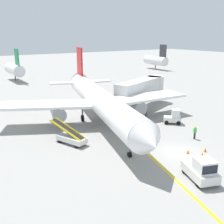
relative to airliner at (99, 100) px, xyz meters
name	(u,v)px	position (x,y,z in m)	size (l,w,h in m)	color
ground_plane	(178,152)	(1.81, -13.62, -3.42)	(300.00, 300.00, 0.00)	gray
taxi_line_yellow	(135,142)	(-0.15, -8.62, -3.41)	(0.30, 80.00, 0.01)	yellow
airliner	(99,100)	(0.00, 0.00, 0.00)	(27.83, 34.75, 10.10)	white
jet_bridge	(144,86)	(11.48, 3.98, 0.12)	(12.98, 7.03, 4.85)	silver
pushback_tug	(201,170)	(-0.91, -18.90, -2.42)	(3.01, 4.03, 2.20)	silver
baggage_tug_near_wing	(142,110)	(7.29, -0.71, -2.49)	(2.63, 2.60, 2.10)	silver
baggage_tug_by_cargo_door	(173,117)	(8.71, -6.15, -2.49)	(2.66, 2.56, 2.10)	silver
belt_loader_forward_hold	(71,137)	(-6.82, -4.80, -2.64)	(2.94, 5.12, 2.59)	silver
ground_crew_marshaller	(195,132)	(6.47, -11.93, -2.51)	(0.36, 0.24, 1.70)	#26262D
safety_cone_nose_left	(188,152)	(2.50, -14.43, -3.20)	(0.36, 0.36, 0.44)	orange
safety_cone_nose_right	(205,150)	(4.44, -15.15, -3.20)	(0.36, 0.36, 0.44)	orange
safety_cone_wingtip_left	(202,154)	(3.23, -15.75, -3.20)	(0.36, 0.36, 0.44)	orange
safety_cone_wingtip_right	(158,126)	(5.58, -6.28, -3.20)	(0.36, 0.36, 0.44)	orange
distant_aircraft_mid_right	(15,69)	(-0.36, 43.98, -0.20)	(3.00, 10.10, 8.80)	silver
distant_aircraft_far_right	(156,60)	(48.71, 41.86, -0.20)	(3.00, 10.10, 8.80)	silver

